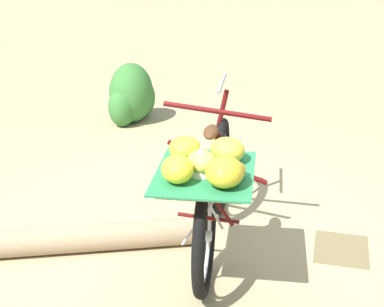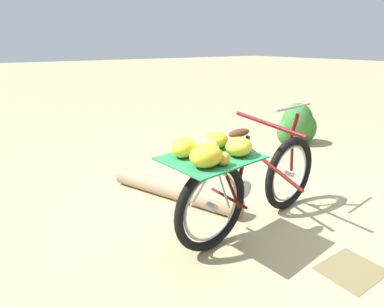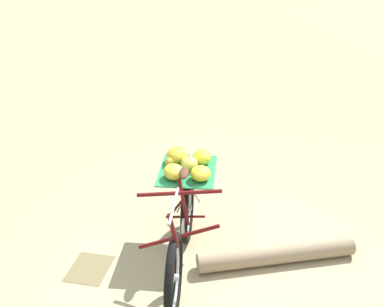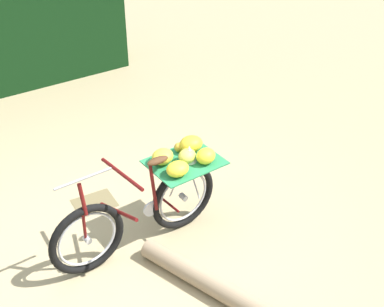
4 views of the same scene
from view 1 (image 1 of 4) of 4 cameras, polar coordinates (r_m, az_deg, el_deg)
name	(u,v)px [view 1 (image 1 of 4)]	position (r m, az deg, el deg)	size (l,w,h in m)	color
ground_plane	(209,236)	(4.07, 1.68, -8.32)	(60.00, 60.00, 0.00)	tan
bicycle	(212,186)	(3.58, 2.00, -3.26)	(1.80, 0.74, 1.03)	black
fallen_log	(79,239)	(3.93, -11.26, -8.39)	(0.19, 0.19, 1.53)	#9E8466
shrub_cluster	(132,96)	(6.38, -6.06, 5.74)	(0.70, 0.48, 0.67)	#387533
leaf_litter_patch	(341,249)	(4.05, 14.77, -9.24)	(0.44, 0.36, 0.01)	olive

